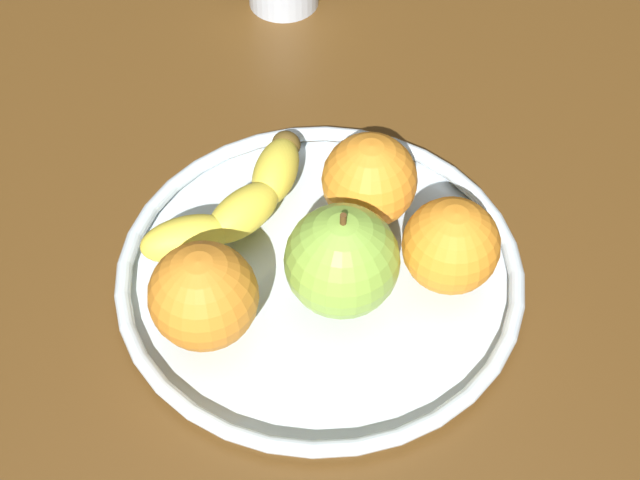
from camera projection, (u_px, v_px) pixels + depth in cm
name	position (u px, v px, depth cm)	size (l,w,h in cm)	color
ground_plane	(320.00, 296.00, 72.99)	(163.22, 163.22, 4.00)	brown
fruit_bowl	(320.00, 273.00, 70.74)	(30.55, 30.55, 1.80)	silver
banana	(238.00, 204.00, 71.73)	(17.25, 6.86, 3.36)	yellow
apple	(342.00, 261.00, 65.18)	(8.11, 8.11, 8.91)	#8DBD44
orange_back_left	(451.00, 246.00, 66.74)	(7.03, 7.03, 7.03)	orange
orange_front_right	(369.00, 180.00, 70.63)	(7.23, 7.23, 7.23)	orange
orange_front_left	(203.00, 296.00, 63.61)	(7.56, 7.56, 7.56)	orange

